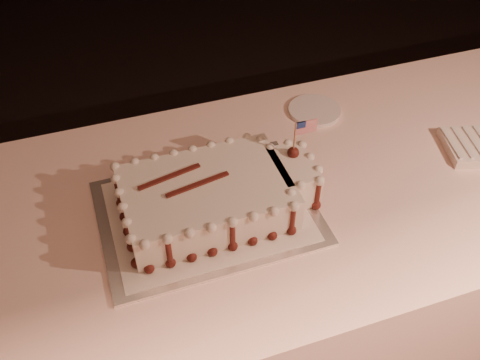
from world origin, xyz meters
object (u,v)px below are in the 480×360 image
object	(u,v)px
cake_board	(207,213)
side_plate	(314,111)
sheet_cake	(217,195)
banquet_table	(339,261)

from	to	relation	value
cake_board	side_plate	size ratio (longest dim) A/B	3.33
cake_board	side_plate	xyz separation A→B (m)	(0.40, 0.28, 0.00)
sheet_cake	cake_board	bearing A→B (deg)	-179.65
banquet_table	sheet_cake	xyz separation A→B (m)	(-0.38, -0.02, 0.43)
banquet_table	cake_board	bearing A→B (deg)	-177.02
cake_board	banquet_table	bearing A→B (deg)	2.85
cake_board	side_plate	bearing A→B (deg)	34.74
cake_board	sheet_cake	size ratio (longest dim) A/B	1.05
banquet_table	side_plate	world-z (taller)	side_plate
banquet_table	side_plate	xyz separation A→B (m)	(-0.00, 0.26, 0.38)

